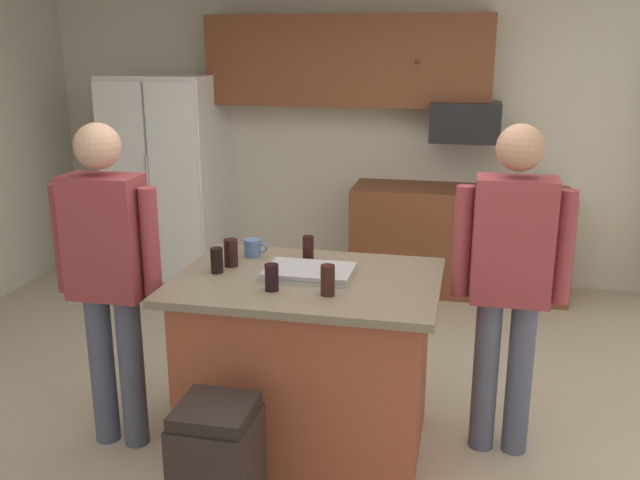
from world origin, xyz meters
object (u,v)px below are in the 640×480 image
Objects in this scene: serving_tray at (309,272)px; trash_bin at (218,468)px; microwave_over_range at (465,122)px; kitchen_island at (308,361)px; glass_pilsner at (217,260)px; glass_stout_tall at (308,248)px; tumbler_amber at (231,253)px; mug_ceramic_white at (253,248)px; glass_short_whisky at (328,280)px; person_guest_by_door at (511,270)px; person_guest_right at (108,266)px; glass_dark_ale at (272,277)px; refrigerator at (167,178)px.

serving_tray is 1.05m from trash_bin.
microwave_over_range reaches higher than kitchen_island.
glass_pilsner is at bearing -113.99° from microwave_over_range.
microwave_over_range reaches higher than glass_stout_tall.
glass_pilsner is 0.89× the size of tumbler_amber.
mug_ceramic_white is 0.73m from glass_short_whisky.
person_guest_by_door is at bearing 24.26° from glass_short_whisky.
microwave_over_range is 0.33× the size of person_guest_right.
glass_dark_ale is 0.89m from trash_bin.
microwave_over_range is at bearing 73.75° from glass_dark_ale.
kitchen_island is 10.13× the size of glass_pilsner.
kitchen_island is 0.71m from glass_pilsner.
person_guest_right is (-0.98, -0.20, 0.52)m from kitchen_island.
refrigerator is 13.94× the size of glass_dark_ale.
refrigerator is 12.35× the size of glass_short_whisky.
person_guest_by_door is at bearing 7.53° from serving_tray.
mug_ceramic_white is (1.52, -2.22, 0.08)m from refrigerator.
kitchen_island is at bearing -98.64° from serving_tray.
person_guest_by_door is 12.90× the size of mug_ceramic_white.
serving_tray is at bearing 62.69° from glass_dark_ale.
microwave_over_range reaches higher than mug_ceramic_white.
mug_ceramic_white is at bearing 73.16° from glass_pilsner.
kitchen_island is 9.05× the size of tumbler_amber.
glass_dark_ale is 0.21× the size of trash_bin.
person_guest_by_door is (1.98, 0.36, 0.00)m from person_guest_right.
serving_tray is (-0.70, -2.59, -0.49)m from microwave_over_range.
trash_bin is at bearing -105.32° from microwave_over_range.
mug_ceramic_white reaches higher than kitchen_island.
glass_dark_ale is at bearing -96.90° from glass_stout_tall.
glass_dark_ale is at bearing 9.49° from person_guest_by_door.
glass_short_whisky reaches higher than serving_tray.
mug_ceramic_white is (-0.32, 0.01, -0.02)m from glass_stout_tall.
kitchen_island is 2.18× the size of trash_bin.
mug_ceramic_white is at bearing 179.08° from glass_stout_tall.
tumbler_amber is at bearing 135.10° from glass_dark_ale.
glass_short_whisky is 0.29m from serving_tray.
microwave_over_range is 0.42× the size of kitchen_island.
person_guest_by_door is at bearing 9.10° from kitchen_island.
mug_ceramic_white is 0.91× the size of glass_short_whisky.
tumbler_amber is (-0.37, -0.18, 0.01)m from glass_stout_tall.
refrigerator is at bearing 126.91° from glass_short_whisky.
serving_tray reaches higher than kitchen_island.
glass_pilsner is at bearing -173.92° from serving_tray.
person_guest_by_door reaches higher than kitchen_island.
glass_pilsner is at bearing -177.30° from kitchen_island.
glass_dark_ale is (-1.12, -0.38, 0.01)m from person_guest_by_door.
person_guest_right is at bearing -120.87° from microwave_over_range.
glass_short_whisky is 1.11× the size of glass_pilsner.
serving_tray reaches higher than trash_bin.
person_guest_right is (-1.69, -2.83, -0.46)m from microwave_over_range.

